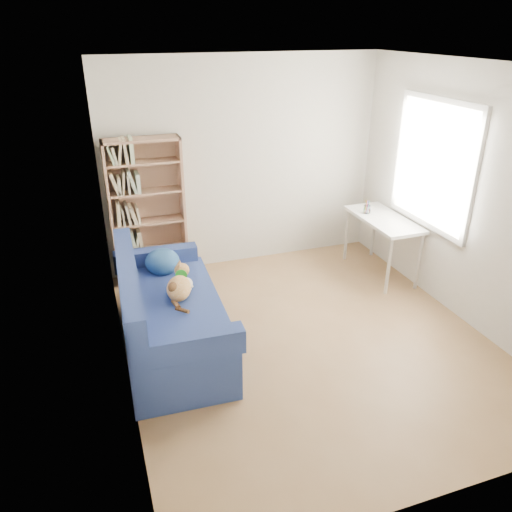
{
  "coord_description": "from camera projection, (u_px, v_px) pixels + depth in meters",
  "views": [
    {
      "loc": [
        -1.85,
        -3.83,
        2.9
      ],
      "look_at": [
        -0.42,
        0.31,
        0.85
      ],
      "focal_mm": 35.0,
      "sensor_mm": 36.0,
      "label": 1
    }
  ],
  "objects": [
    {
      "name": "sofa",
      "position": [
        167.0,
        315.0,
        4.8
      ],
      "size": [
        0.98,
        1.93,
        0.94
      ],
      "rotation": [
        0.0,
        0.0,
        -0.04
      ],
      "color": "navy",
      "rests_on": "ground"
    },
    {
      "name": "pen_cup",
      "position": [
        367.0,
        208.0,
        6.19
      ],
      "size": [
        0.09,
        0.09,
        0.17
      ],
      "color": "white",
      "rests_on": "desk"
    },
    {
      "name": "ground",
      "position": [
        305.0,
        338.0,
        5.05
      ],
      "size": [
        4.0,
        4.0,
        0.0
      ],
      "primitive_type": "plane",
      "color": "olive",
      "rests_on": "ground"
    },
    {
      "name": "room_shell",
      "position": [
        322.0,
        180.0,
        4.42
      ],
      "size": [
        3.54,
        4.04,
        2.62
      ],
      "color": "silver",
      "rests_on": "ground"
    },
    {
      "name": "desk",
      "position": [
        383.0,
        224.0,
        6.1
      ],
      "size": [
        0.51,
        1.11,
        0.75
      ],
      "color": "white",
      "rests_on": "ground"
    },
    {
      "name": "bookshelf",
      "position": [
        148.0,
        217.0,
        5.93
      ],
      "size": [
        0.87,
        0.27,
        1.74
      ],
      "color": "#A6755A",
      "rests_on": "ground"
    }
  ]
}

